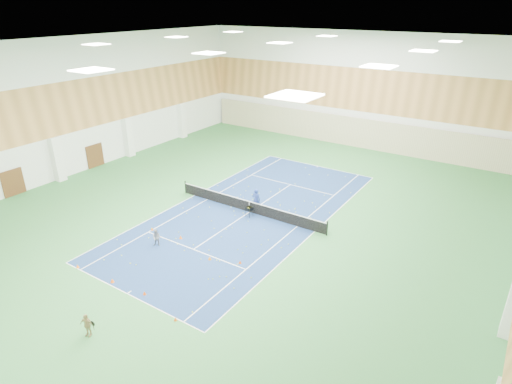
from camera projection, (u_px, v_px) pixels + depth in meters
ground at (249, 212)px, 32.43m from camera, size 40.00×40.00×0.00m
room_shell at (249, 136)px, 29.99m from camera, size 36.00×40.00×12.00m
wood_cladding at (249, 108)px, 29.18m from camera, size 36.00×40.00×8.00m
ceiling_light_grid at (248, 47)px, 27.58m from camera, size 21.40×25.40×0.06m
court_surface at (249, 212)px, 32.43m from camera, size 10.97×23.77×0.01m
tennis_balls_scatter at (249, 212)px, 32.42m from camera, size 10.57×22.77×0.07m
tennis_net at (249, 206)px, 32.21m from camera, size 12.80×0.10×1.10m
back_curtain at (350, 132)px, 46.84m from camera, size 35.40×0.16×3.20m
door_left_a at (13, 183)px, 34.90m from camera, size 0.08×1.80×2.20m
door_left_b at (95, 156)px, 41.00m from camera, size 0.08×1.80×2.20m
coach at (256, 200)px, 32.42m from camera, size 0.71×0.54×1.77m
child_court at (157, 238)px, 27.78m from camera, size 0.70×0.64×1.16m
child_apron at (87, 325)px, 20.23m from camera, size 0.78×0.51×1.24m
ball_cart at (249, 212)px, 31.61m from camera, size 0.52×0.52×0.80m
cone_svc_a at (152, 229)px, 29.84m from camera, size 0.20×0.20×0.22m
cone_svc_b at (181, 237)px, 28.78m from camera, size 0.22×0.22×0.24m
cone_svc_c at (210, 258)px, 26.42m from camera, size 0.21×0.21×0.24m
cone_svc_d at (240, 262)px, 26.05m from camera, size 0.19×0.19×0.21m
cone_base_a at (78, 266)px, 25.62m from camera, size 0.20×0.20×0.22m
cone_base_b at (112, 281)px, 24.28m from camera, size 0.23×0.23×0.25m
cone_base_c at (145, 293)px, 23.27m from camera, size 0.20×0.20×0.22m
cone_base_d at (175, 319)px, 21.39m from camera, size 0.18×0.18×0.20m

